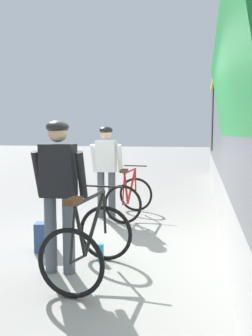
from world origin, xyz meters
TOP-DOWN VIEW (x-y plane):
  - ground_plane at (0.00, 0.00)m, footprint 80.00×80.00m
  - cyclist_near_in_dark at (-0.31, -0.78)m, footprint 0.63×0.33m
  - cyclist_far_in_white at (-0.51, 1.79)m, footprint 0.61×0.31m
  - bicycle_near_black at (0.08, -0.83)m, footprint 0.76×1.10m
  - bicycle_far_red at (-0.08, 1.91)m, footprint 0.74×1.09m
  - backpack_on_platform at (-0.80, -0.19)m, footprint 0.32×0.25m
  - water_bottle_near_the_bikes at (0.05, -0.36)m, footprint 0.08×0.08m

SIDE VIEW (x-z plane):
  - ground_plane at x=0.00m, z-range 0.00..0.00m
  - water_bottle_near_the_bikes at x=0.05m, z-range 0.00..0.22m
  - backpack_on_platform at x=-0.80m, z-range 0.00..0.40m
  - bicycle_near_black at x=0.08m, z-range -0.09..0.89m
  - bicycle_far_red at x=-0.08m, z-range -0.09..0.89m
  - cyclist_near_in_dark at x=-0.31m, z-range 0.17..1.94m
  - cyclist_far_in_white at x=-0.51m, z-range 0.17..1.94m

